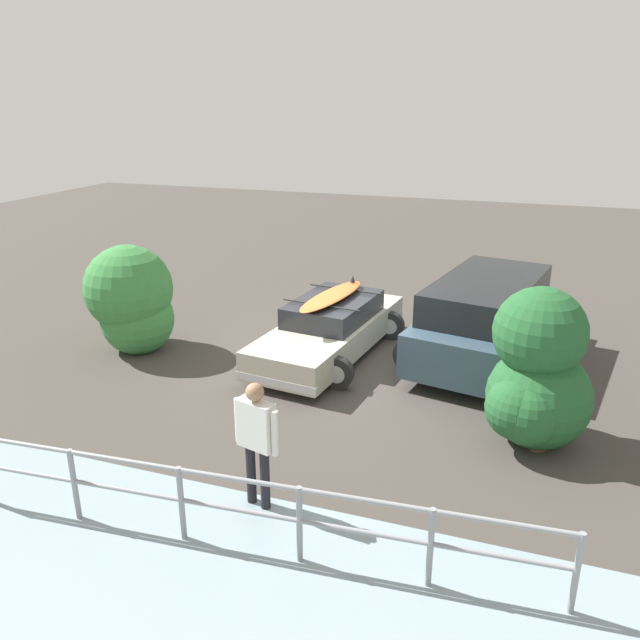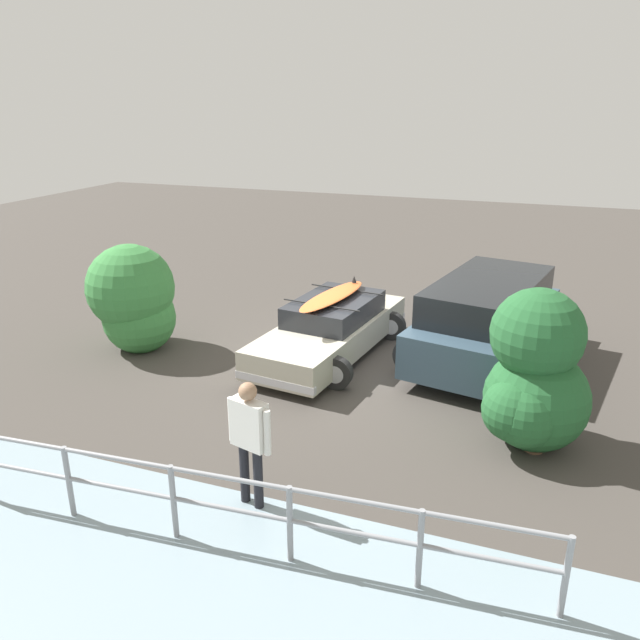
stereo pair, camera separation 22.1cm
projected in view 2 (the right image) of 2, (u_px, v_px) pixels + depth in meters
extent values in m
cube|color=#423D38|center=(343.00, 366.00, 12.29)|extent=(44.00, 44.00, 0.02)
cube|color=#B7B29E|center=(330.00, 334.00, 12.68)|extent=(2.12, 4.61, 0.55)
cube|color=#23262B|center=(334.00, 309.00, 12.67)|extent=(1.64, 2.29, 0.42)
cube|color=silver|center=(275.00, 382.00, 10.91)|extent=(1.60, 0.30, 0.14)
cube|color=silver|center=(372.00, 311.00, 14.56)|extent=(1.60, 0.30, 0.14)
cylinder|color=black|center=(336.00, 373.00, 11.23)|extent=(0.61, 0.18, 0.61)
cylinder|color=#B7B7BC|center=(336.00, 373.00, 11.23)|extent=(0.34, 0.19, 0.34)
cylinder|color=black|center=(260.00, 357.00, 11.93)|extent=(0.61, 0.18, 0.61)
cylinder|color=#B7B7BC|center=(260.00, 357.00, 11.93)|extent=(0.34, 0.19, 0.34)
cylinder|color=black|center=(391.00, 326.00, 13.53)|extent=(0.61, 0.18, 0.61)
cylinder|color=#B7B7BC|center=(391.00, 326.00, 13.53)|extent=(0.34, 0.19, 0.34)
cylinder|color=black|center=(325.00, 315.00, 14.23)|extent=(0.61, 0.18, 0.61)
cylinder|color=#B7B7BC|center=(325.00, 315.00, 14.23)|extent=(0.34, 0.19, 0.34)
cylinder|color=black|center=(321.00, 305.00, 12.09)|extent=(1.64, 0.24, 0.03)
cylinder|color=black|center=(347.00, 289.00, 13.07)|extent=(1.64, 0.24, 0.03)
ellipsoid|color=orange|center=(332.00, 296.00, 12.45)|extent=(0.95, 2.44, 0.09)
cone|color=black|center=(354.00, 279.00, 13.19)|extent=(0.10, 0.10, 0.14)
cube|color=#334756|center=(485.00, 329.00, 12.31)|extent=(2.67, 4.69, 0.82)
cube|color=black|center=(489.00, 295.00, 12.07)|extent=(2.33, 3.71, 0.61)
cylinder|color=black|center=(517.00, 295.00, 14.12)|extent=(0.72, 0.32, 0.70)
cylinder|color=black|center=(513.00, 377.00, 10.88)|extent=(0.78, 0.22, 0.78)
cylinder|color=#B7B7BC|center=(513.00, 377.00, 10.88)|extent=(0.43, 0.23, 0.43)
cylinder|color=black|center=(414.00, 355.00, 11.80)|extent=(0.78, 0.22, 0.78)
cylinder|color=#B7B7BC|center=(414.00, 355.00, 11.80)|extent=(0.43, 0.23, 0.43)
cylinder|color=black|center=(548.00, 331.00, 13.00)|extent=(0.78, 0.22, 0.78)
cylinder|color=#B7B7BC|center=(548.00, 331.00, 13.00)|extent=(0.43, 0.23, 0.43)
cylinder|color=black|center=(461.00, 315.00, 13.92)|extent=(0.78, 0.22, 0.78)
cylinder|color=#B7B7BC|center=(461.00, 315.00, 13.92)|extent=(0.43, 0.23, 0.43)
cylinder|color=black|center=(258.00, 478.00, 7.92)|extent=(0.12, 0.12, 0.85)
cylinder|color=black|center=(245.00, 472.00, 8.04)|extent=(0.12, 0.12, 0.85)
cube|color=silver|center=(249.00, 424.00, 7.73)|extent=(0.53, 0.32, 0.64)
sphere|color=#9E7556|center=(248.00, 392.00, 7.58)|extent=(0.23, 0.23, 0.23)
cylinder|color=silver|center=(267.00, 433.00, 7.58)|extent=(0.09, 0.09, 0.60)
cylinder|color=silver|center=(232.00, 419.00, 7.90)|extent=(0.09, 0.09, 0.60)
cylinder|color=gray|center=(566.00, 577.00, 6.19)|extent=(0.07, 0.07, 0.98)
cylinder|color=gray|center=(420.00, 549.00, 6.58)|extent=(0.07, 0.07, 0.98)
cylinder|color=gray|center=(290.00, 524.00, 6.96)|extent=(0.07, 0.07, 0.98)
cylinder|color=gray|center=(174.00, 502.00, 7.35)|extent=(0.07, 0.07, 0.98)
cylinder|color=gray|center=(69.00, 482.00, 7.74)|extent=(0.07, 0.07, 0.98)
cylinder|color=gray|center=(228.00, 478.00, 7.00)|extent=(7.24, 0.53, 0.06)
cylinder|color=gray|center=(230.00, 509.00, 7.14)|extent=(7.24, 0.53, 0.06)
cylinder|color=brown|center=(137.00, 338.00, 13.11)|extent=(0.31, 0.31, 0.43)
sphere|color=#387F3D|center=(138.00, 316.00, 13.01)|extent=(1.49, 1.49, 1.49)
sphere|color=#387F3D|center=(133.00, 299.00, 13.09)|extent=(1.05, 1.05, 1.05)
sphere|color=#387F3D|center=(130.00, 287.00, 12.72)|extent=(1.78, 1.78, 1.78)
sphere|color=#387F3D|center=(139.00, 318.00, 12.94)|extent=(1.50, 1.50, 1.50)
cylinder|color=brown|center=(535.00, 436.00, 9.26)|extent=(0.28, 0.28, 0.49)
sphere|color=#235B2D|center=(536.00, 399.00, 9.30)|extent=(1.56, 1.56, 1.56)
sphere|color=#235B2D|center=(548.00, 404.00, 9.26)|extent=(1.15, 1.15, 1.15)
sphere|color=#235B2D|center=(525.00, 414.00, 8.98)|extent=(0.99, 0.99, 0.99)
sphere|color=#235B2D|center=(537.00, 334.00, 9.01)|extent=(1.36, 1.36, 1.36)
sphere|color=#235B2D|center=(514.00, 410.00, 9.01)|extent=(0.93, 0.93, 0.93)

